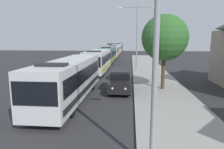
{
  "coord_description": "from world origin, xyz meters",
  "views": [
    {
      "loc": [
        3.3,
        -3.32,
        4.58
      ],
      "look_at": [
        1.62,
        14.7,
        1.45
      ],
      "focal_mm": 32.55,
      "sensor_mm": 36.0,
      "label": 1
    }
  ],
  "objects_px": {
    "bus_second_in_line": "(98,60)",
    "bus_rear": "(117,48)",
    "bus_lead": "(70,78)",
    "bus_middle": "(108,54)",
    "streetlamp_mid": "(137,33)",
    "bus_tail_end": "(119,47)",
    "streetlamp_near": "(157,18)",
    "roadside_tree": "(165,38)",
    "bus_fourth_in_line": "(114,51)",
    "white_suv": "(121,79)",
    "box_truck_oncoming": "(111,47)"
  },
  "relations": [
    {
      "from": "streetlamp_mid",
      "to": "bus_second_in_line",
      "type": "bearing_deg",
      "value": -172.82
    },
    {
      "from": "bus_second_in_line",
      "to": "bus_rear",
      "type": "distance_m",
      "value": 38.27
    },
    {
      "from": "bus_fourth_in_line",
      "to": "roadside_tree",
      "type": "height_order",
      "value": "roadside_tree"
    },
    {
      "from": "bus_middle",
      "to": "streetlamp_near",
      "type": "bearing_deg",
      "value": -81.02
    },
    {
      "from": "bus_fourth_in_line",
      "to": "box_truck_oncoming",
      "type": "xyz_separation_m",
      "value": [
        -3.3,
        24.59,
        0.01
      ]
    },
    {
      "from": "bus_middle",
      "to": "bus_tail_end",
      "type": "distance_m",
      "value": 38.35
    },
    {
      "from": "bus_second_in_line",
      "to": "box_truck_oncoming",
      "type": "height_order",
      "value": "bus_second_in_line"
    },
    {
      "from": "box_truck_oncoming",
      "to": "streetlamp_mid",
      "type": "distance_m",
      "value": 50.41
    },
    {
      "from": "white_suv",
      "to": "streetlamp_mid",
      "type": "height_order",
      "value": "streetlamp_mid"
    },
    {
      "from": "bus_tail_end",
      "to": "roadside_tree",
      "type": "xyz_separation_m",
      "value": [
        7.51,
        -60.82,
        3.03
      ]
    },
    {
      "from": "bus_fourth_in_line",
      "to": "bus_rear",
      "type": "height_order",
      "value": "same"
    },
    {
      "from": "streetlamp_near",
      "to": "streetlamp_mid",
      "type": "height_order",
      "value": "streetlamp_mid"
    },
    {
      "from": "bus_middle",
      "to": "roadside_tree",
      "type": "bearing_deg",
      "value": -71.52
    },
    {
      "from": "bus_second_in_line",
      "to": "streetlamp_mid",
      "type": "bearing_deg",
      "value": 7.18
    },
    {
      "from": "bus_rear",
      "to": "roadside_tree",
      "type": "xyz_separation_m",
      "value": [
        7.51,
        -48.12,
        3.03
      ]
    },
    {
      "from": "bus_tail_end",
      "to": "streetlamp_mid",
      "type": "bearing_deg",
      "value": -83.87
    },
    {
      "from": "bus_second_in_line",
      "to": "bus_tail_end",
      "type": "distance_m",
      "value": 50.97
    },
    {
      "from": "bus_middle",
      "to": "bus_tail_end",
      "type": "bearing_deg",
      "value": 90.0
    },
    {
      "from": "bus_tail_end",
      "to": "box_truck_oncoming",
      "type": "height_order",
      "value": "bus_tail_end"
    },
    {
      "from": "bus_fourth_in_line",
      "to": "bus_middle",
      "type": "bearing_deg",
      "value": -90.0
    },
    {
      "from": "bus_middle",
      "to": "streetlamp_mid",
      "type": "height_order",
      "value": "streetlamp_mid"
    },
    {
      "from": "bus_lead",
      "to": "bus_second_in_line",
      "type": "height_order",
      "value": "same"
    },
    {
      "from": "bus_fourth_in_line",
      "to": "streetlamp_mid",
      "type": "height_order",
      "value": "streetlamp_mid"
    },
    {
      "from": "white_suv",
      "to": "streetlamp_mid",
      "type": "xyz_separation_m",
      "value": [
        1.7,
        11.02,
        4.5
      ]
    },
    {
      "from": "bus_middle",
      "to": "bus_tail_end",
      "type": "height_order",
      "value": "same"
    },
    {
      "from": "bus_fourth_in_line",
      "to": "bus_rear",
      "type": "distance_m",
      "value": 12.68
    },
    {
      "from": "bus_fourth_in_line",
      "to": "white_suv",
      "type": "height_order",
      "value": "bus_fourth_in_line"
    },
    {
      "from": "white_suv",
      "to": "bus_rear",
      "type": "bearing_deg",
      "value": 94.35
    },
    {
      "from": "bus_tail_end",
      "to": "bus_lead",
      "type": "bearing_deg",
      "value": -90.0
    },
    {
      "from": "bus_lead",
      "to": "bus_tail_end",
      "type": "height_order",
      "value": "same"
    },
    {
      "from": "white_suv",
      "to": "box_truck_oncoming",
      "type": "distance_m",
      "value": 60.92
    },
    {
      "from": "bus_lead",
      "to": "box_truck_oncoming",
      "type": "bearing_deg",
      "value": 92.97
    },
    {
      "from": "bus_lead",
      "to": "bus_middle",
      "type": "distance_m",
      "value": 26.01
    },
    {
      "from": "bus_lead",
      "to": "streetlamp_mid",
      "type": "bearing_deg",
      "value": 69.0
    },
    {
      "from": "bus_lead",
      "to": "bus_second_in_line",
      "type": "xyz_separation_m",
      "value": [
        -0.0,
        13.39,
        -0.0
      ]
    },
    {
      "from": "bus_rear",
      "to": "bus_tail_end",
      "type": "distance_m",
      "value": 12.7
    },
    {
      "from": "roadside_tree",
      "to": "streetlamp_mid",
      "type": "bearing_deg",
      "value": 101.35
    },
    {
      "from": "bus_lead",
      "to": "roadside_tree",
      "type": "distance_m",
      "value": 8.84
    },
    {
      "from": "bus_tail_end",
      "to": "streetlamp_near",
      "type": "bearing_deg",
      "value": -85.74
    },
    {
      "from": "box_truck_oncoming",
      "to": "bus_lead",
      "type": "bearing_deg",
      "value": -87.03
    },
    {
      "from": "bus_middle",
      "to": "streetlamp_near",
      "type": "xyz_separation_m",
      "value": [
        5.4,
        -34.16,
        3.57
      ]
    },
    {
      "from": "bus_middle",
      "to": "box_truck_oncoming",
      "type": "relative_size",
      "value": 1.63
    },
    {
      "from": "bus_middle",
      "to": "bus_rear",
      "type": "height_order",
      "value": "same"
    },
    {
      "from": "bus_second_in_line",
      "to": "bus_fourth_in_line",
      "type": "xyz_separation_m",
      "value": [
        0.0,
        25.59,
        0.0
      ]
    },
    {
      "from": "bus_second_in_line",
      "to": "streetlamp_near",
      "type": "relative_size",
      "value": 1.28
    },
    {
      "from": "bus_middle",
      "to": "white_suv",
      "type": "bearing_deg",
      "value": -80.85
    },
    {
      "from": "roadside_tree",
      "to": "bus_rear",
      "type": "bearing_deg",
      "value": 98.87
    },
    {
      "from": "bus_lead",
      "to": "bus_second_in_line",
      "type": "bearing_deg",
      "value": 90.0
    },
    {
      "from": "bus_middle",
      "to": "bus_tail_end",
      "type": "xyz_separation_m",
      "value": [
        -0.0,
        38.35,
        -0.0
      ]
    },
    {
      "from": "bus_lead",
      "to": "box_truck_oncoming",
      "type": "relative_size",
      "value": 1.66
    }
  ]
}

